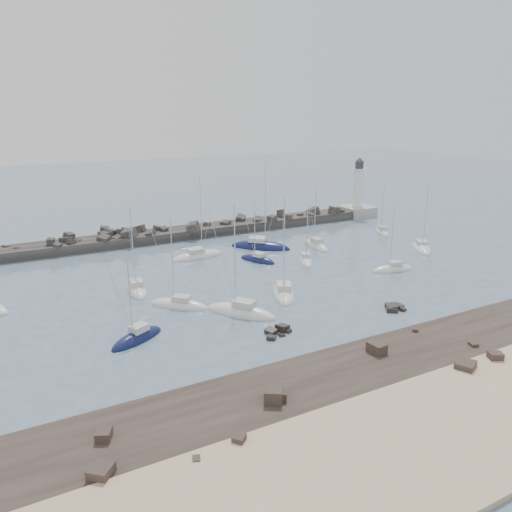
# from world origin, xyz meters

# --- Properties ---
(ground) EXTENTS (400.00, 400.00, 0.00)m
(ground) POSITION_xyz_m (0.00, 0.00, 0.00)
(ground) COLOR slate
(ground) RESTS_ON ground
(sand_strip) EXTENTS (140.00, 14.00, 1.00)m
(sand_strip) POSITION_xyz_m (0.00, -32.00, 0.00)
(sand_strip) COLOR #C6AD89
(sand_strip) RESTS_ON ground
(rock_shelf) EXTENTS (140.00, 12.00, 1.93)m
(rock_shelf) POSITION_xyz_m (-0.02, -22.00, 0.02)
(rock_shelf) COLOR #2C221E
(rock_shelf) RESTS_ON ground
(rock_cluster_near) EXTENTS (3.88, 2.93, 1.50)m
(rock_cluster_near) POSITION_xyz_m (-3.44, -9.67, 0.07)
(rock_cluster_near) COLOR black
(rock_cluster_near) RESTS_ON ground
(rock_cluster_far) EXTENTS (3.41, 2.67, 1.50)m
(rock_cluster_far) POSITION_xyz_m (13.35, -10.61, -0.03)
(rock_cluster_far) COLOR black
(rock_cluster_far) RESTS_ON ground
(breakwater) EXTENTS (115.00, 7.42, 5.13)m
(breakwater) POSITION_xyz_m (-7.36, 37.97, 0.34)
(breakwater) COLOR #2B2926
(breakwater) RESTS_ON ground
(lighthouse) EXTENTS (7.00, 7.00, 14.60)m
(lighthouse) POSITION_xyz_m (47.00, 38.00, 3.09)
(lighthouse) COLOR #9C9C97
(lighthouse) RESTS_ON ground
(sailboat_2) EXTENTS (7.34, 5.22, 11.59)m
(sailboat_2) POSITION_xyz_m (-18.27, -3.76, 0.16)
(sailboat_2) COLOR #101643
(sailboat_2) RESTS_ON ground
(sailboat_3) EXTENTS (3.43, 8.45, 13.10)m
(sailboat_3) POSITION_xyz_m (-14.04, 12.04, 0.15)
(sailboat_3) COLOR silver
(sailboat_3) RESTS_ON ground
(sailboat_4) EXTENTS (9.99, 3.85, 15.28)m
(sailboat_4) POSITION_xyz_m (-0.03, 23.39, 0.13)
(sailboat_4) COLOR silver
(sailboat_4) RESTS_ON ground
(sailboat_5) EXTENTS (8.03, 9.34, 15.07)m
(sailboat_5) POSITION_xyz_m (-4.66, -2.61, 0.16)
(sailboat_5) COLOR silver
(sailboat_5) RESTS_ON ground
(sailboat_6) EXTENTS (5.04, 7.11, 11.10)m
(sailboat_6) POSITION_xyz_m (14.83, 11.89, 0.14)
(sailboat_6) COLOR silver
(sailboat_6) RESTS_ON ground
(sailboat_7) EXTENTS (6.84, 9.64, 14.74)m
(sailboat_7) POSITION_xyz_m (3.74, 0.81, 0.14)
(sailboat_7) COLOR silver
(sailboat_7) RESTS_ON ground
(sailboat_8) EXTENTS (10.58, 10.23, 17.64)m
(sailboat_8) POSITION_xyz_m (12.44, 23.50, 0.15)
(sailboat_8) COLOR #101643
(sailboat_8) RESTS_ON ground
(sailboat_9) EXTENTS (7.51, 3.65, 11.53)m
(sailboat_9) POSITION_xyz_m (24.66, 1.59, 0.14)
(sailboat_9) COLOR silver
(sailboat_9) RESTS_ON ground
(sailboat_10) EXTENTS (3.54, 8.56, 13.35)m
(sailboat_10) POSITION_xyz_m (21.93, 19.17, 0.16)
(sailboat_10) COLOR silver
(sailboat_10) RESTS_ON ground
(sailboat_11) EXTENTS (7.19, 8.97, 14.00)m
(sailboat_11) POSITION_xyz_m (38.27, 8.65, 0.13)
(sailboat_11) COLOR silver
(sailboat_11) RESTS_ON ground
(sailboat_12) EXTENTS (5.11, 7.27, 11.31)m
(sailboat_12) POSITION_xyz_m (40.36, 21.60, 0.14)
(sailboat_12) COLOR silver
(sailboat_12) RESTS_ON ground
(sailboat_13) EXTENTS (4.96, 7.17, 11.12)m
(sailboat_13) POSITION_xyz_m (8.03, 16.47, 0.14)
(sailboat_13) COLOR #101643
(sailboat_13) RESTS_ON ground
(sailboat_14) EXTENTS (7.50, 7.35, 12.70)m
(sailboat_14) POSITION_xyz_m (-10.71, 3.47, 0.14)
(sailboat_14) COLOR silver
(sailboat_14) RESTS_ON ground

